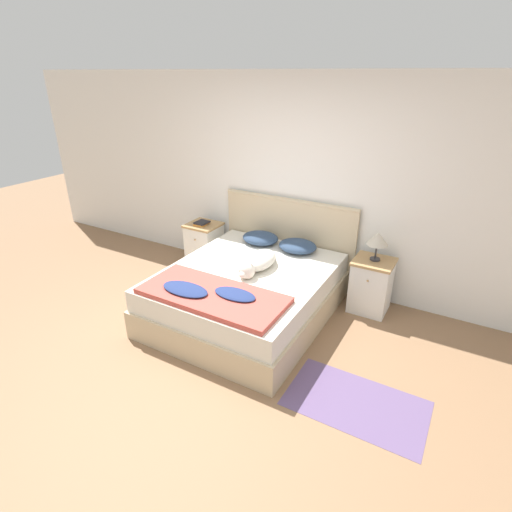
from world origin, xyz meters
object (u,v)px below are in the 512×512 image
at_px(book_stack, 202,223).
at_px(dog, 258,262).
at_px(bed, 247,293).
at_px(pillow_left, 260,238).
at_px(pillow_right, 298,246).
at_px(nightstand_left, 204,245).
at_px(nightstand_right, 371,285).
at_px(table_lamp, 378,239).

bearing_deg(book_stack, dog, -27.90).
bearing_deg(bed, pillow_left, 108.60).
bearing_deg(book_stack, bed, -33.08).
bearing_deg(dog, bed, -128.85).
bearing_deg(pillow_right, nightstand_left, 178.81).
relative_size(pillow_left, dog, 0.63).
xyz_separation_m(nightstand_right, dog, (-1.09, -0.69, 0.32)).
height_order(nightstand_right, pillow_right, pillow_right).
xyz_separation_m(nightstand_left, pillow_left, (0.91, -0.03, 0.30)).
bearing_deg(pillow_left, book_stack, 179.85).
xyz_separation_m(bed, pillow_right, (0.26, 0.76, 0.35)).
bearing_deg(table_lamp, pillow_left, -178.08).
height_order(pillow_left, book_stack, pillow_left).
height_order(bed, pillow_left, pillow_left).
height_order(bed, pillow_right, pillow_right).
relative_size(bed, table_lamp, 6.12).
bearing_deg(nightstand_left, table_lamp, 0.44).
bearing_deg(bed, dog, 51.15).
distance_m(bed, nightstand_left, 1.41).
relative_size(nightstand_left, dog, 0.86).
bearing_deg(dog, book_stack, 152.10).
distance_m(pillow_left, table_lamp, 1.45).
bearing_deg(nightstand_left, pillow_left, -1.86).
bearing_deg(nightstand_right, dog, -147.59).
bearing_deg(table_lamp, book_stack, -178.89).
distance_m(nightstand_right, dog, 1.33).
bearing_deg(pillow_right, pillow_left, 180.00).
bearing_deg(table_lamp, bed, -145.31).
xyz_separation_m(nightstand_right, pillow_left, (-1.43, -0.03, 0.30)).
height_order(pillow_left, pillow_right, same).
xyz_separation_m(pillow_left, pillow_right, (0.51, 0.00, 0.00)).
xyz_separation_m(dog, table_lamp, (1.09, 0.71, 0.24)).
height_order(dog, table_lamp, table_lamp).
bearing_deg(pillow_left, pillow_right, 0.00).
bearing_deg(bed, book_stack, 146.92).
bearing_deg(nightstand_left, bed, -34.09).
height_order(pillow_left, dog, dog).
xyz_separation_m(book_stack, table_lamp, (2.34, 0.05, 0.23)).
bearing_deg(dog, nightstand_left, 151.06).
xyz_separation_m(pillow_left, dog, (0.34, -0.66, 0.02)).
bearing_deg(book_stack, nightstand_left, 82.70).
bearing_deg(book_stack, nightstand_right, 0.67).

